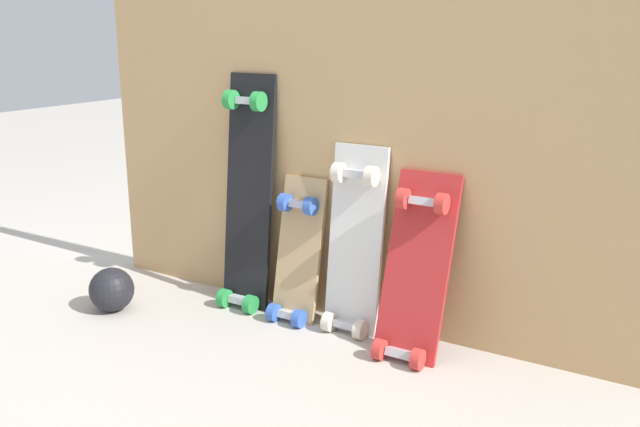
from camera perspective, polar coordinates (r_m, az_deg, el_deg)
ground_plane at (r=2.35m, az=0.89°, el=-8.83°), size 12.00×12.00×0.00m
plywood_wall_panel at (r=2.22m, az=1.89°, el=9.83°), size 1.92×0.04×1.50m
skateboard_black at (r=2.39m, az=-6.01°, el=0.92°), size 0.18×0.17×0.87m
skateboard_natural at (r=2.32m, az=-1.90°, el=-3.79°), size 0.16×0.17×0.54m
skateboard_white at (r=2.21m, az=2.84°, el=-2.98°), size 0.18×0.15×0.66m
skateboard_red at (r=2.08m, az=7.75°, el=-5.23°), size 0.20×0.24×0.61m
rubber_ball at (r=2.51m, az=-16.70°, el=-5.99°), size 0.15×0.15×0.15m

